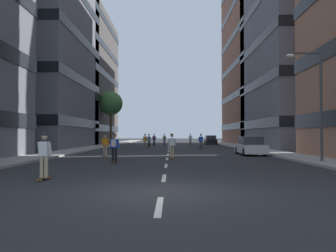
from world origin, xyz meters
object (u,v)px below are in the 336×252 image
(street_tree_near, at_px, (111,104))
(skater_4, at_px, (154,139))
(parked_car_mid, at_px, (210,140))
(parked_car_near, at_px, (250,147))
(skater_0, at_px, (201,141))
(skater_5, at_px, (44,154))
(skater_1, at_px, (172,145))
(skater_8, at_px, (149,140))
(skater_7, at_px, (145,140))
(skater_9, at_px, (105,144))
(skater_3, at_px, (190,139))
(streetlamp_right, at_px, (315,93))
(skater_2, at_px, (164,139))
(skater_6, at_px, (114,146))

(street_tree_near, xyz_separation_m, skater_4, (7.20, -3.91, -5.65))
(parked_car_mid, bearing_deg, parked_car_near, -90.00)
(street_tree_near, distance_m, skater_0, 20.58)
(skater_5, bearing_deg, parked_car_mid, 75.03)
(street_tree_near, bearing_deg, skater_1, -71.44)
(skater_1, bearing_deg, skater_0, 76.83)
(skater_0, xyz_separation_m, skater_8, (-6.30, 4.67, 0.03))
(skater_7, xyz_separation_m, skater_9, (-1.49, -18.91, 0.00))
(skater_3, xyz_separation_m, skater_5, (-7.86, -40.38, 0.00))
(streetlamp_right, relative_size, skater_1, 3.65)
(street_tree_near, xyz_separation_m, streetlamp_right, (18.27, -32.92, -2.53))
(skater_0, height_order, skater_2, same)
(skater_1, bearing_deg, parked_car_mid, 78.31)
(skater_2, bearing_deg, skater_3, 23.26)
(skater_2, distance_m, skater_8, 8.82)
(street_tree_near, distance_m, skater_5, 40.76)
(skater_1, bearing_deg, skater_2, 92.31)
(skater_0, xyz_separation_m, skater_1, (-3.37, -14.40, 0.00))
(street_tree_near, relative_size, skater_8, 4.76)
(parked_car_near, height_order, skater_4, skater_4)
(skater_0, distance_m, skater_8, 7.84)
(skater_0, bearing_deg, parked_car_mid, 79.57)
(skater_4, relative_size, skater_8, 1.00)
(skater_2, bearing_deg, skater_5, -95.48)
(skater_5, distance_m, skater_8, 30.02)
(skater_9, bearing_deg, parked_car_near, 11.99)
(parked_car_near, xyz_separation_m, skater_6, (-9.95, -7.68, 0.32))
(skater_2, distance_m, skater_4, 2.85)
(skater_4, bearing_deg, skater_3, 36.93)
(parked_car_mid, height_order, street_tree_near, street_tree_near)
(skater_2, height_order, skater_3, same)
(street_tree_near, relative_size, skater_6, 4.76)
(streetlamp_right, height_order, skater_6, streetlamp_right)
(streetlamp_right, xyz_separation_m, skater_0, (-5.11, 18.16, -3.15))
(skater_7, height_order, skater_8, same)
(skater_9, bearing_deg, skater_5, -88.96)
(parked_car_near, distance_m, skater_9, 11.82)
(skater_5, bearing_deg, skater_6, 79.07)
(skater_2, distance_m, skater_9, 26.50)
(street_tree_near, relative_size, skater_4, 4.76)
(parked_car_mid, bearing_deg, skater_7, -132.18)
(street_tree_near, bearing_deg, skater_7, -54.58)
(parked_car_near, relative_size, skater_0, 2.47)
(skater_5, height_order, skater_9, same)
(parked_car_mid, xyz_separation_m, skater_2, (-7.64, -3.81, 0.32))
(street_tree_near, distance_m, skater_1, 31.28)
(skater_0, bearing_deg, street_tree_near, 131.71)
(street_tree_near, bearing_deg, parked_car_mid, 8.20)
(skater_3, height_order, skater_8, same)
(skater_3, xyz_separation_m, skater_4, (-5.63, -4.23, 0.03))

